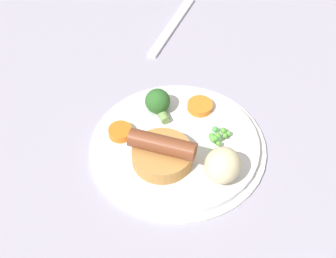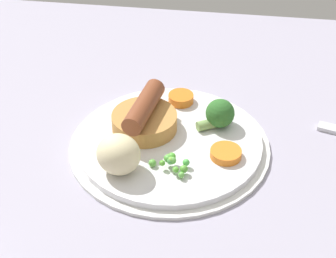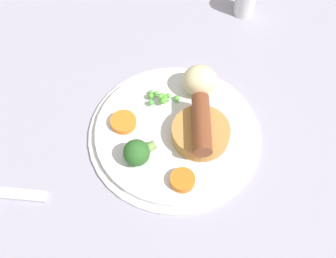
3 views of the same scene
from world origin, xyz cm
name	(u,v)px [view 3 (image 3 of 3)]	position (x,y,z in cm)	size (l,w,h in cm)	color
dining_table	(147,149)	(0.00, 0.00, 1.50)	(110.00, 80.00, 3.00)	#9E99AD
dinner_plate	(174,133)	(4.46, 0.74, 3.57)	(26.19, 26.19, 1.40)	silver
sausage_pudding	(201,130)	(8.06, -1.02, 6.24)	(8.63, 9.79, 4.92)	#BC8442
pea_pile	(162,97)	(3.42, 6.40, 5.44)	(5.01, 3.28, 1.82)	#5BB13A
broccoli_floret_near	(137,152)	(-1.58, -3.15, 6.25)	(5.40, 4.24, 3.87)	#2D6628
potato_chunk_1	(200,81)	(9.62, 7.55, 6.89)	(4.98, 5.41, 4.99)	beige
carrot_slice_0	(123,122)	(-2.96, 3.20, 4.90)	(3.94, 3.94, 1.00)	orange
carrot_slice_3	(182,180)	(4.06, -7.91, 5.00)	(3.55, 3.55, 1.20)	orange
salt_shaker	(246,0)	(21.60, 24.86, 5.96)	(3.71, 3.71, 6.00)	silver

